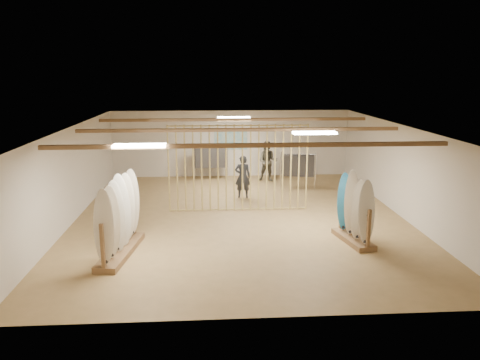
{
  "coord_description": "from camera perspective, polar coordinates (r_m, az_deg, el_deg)",
  "views": [
    {
      "loc": [
        -0.9,
        -13.7,
        4.39
      ],
      "look_at": [
        0.0,
        0.0,
        1.2
      ],
      "focal_mm": 35.0,
      "sensor_mm": 36.0,
      "label": 1
    }
  ],
  "objects": [
    {
      "name": "bamboo_partition",
      "position": [
        14.84,
        -0.2,
        1.45
      ],
      "size": [
        4.45,
        0.05,
        2.78
      ],
      "color": "tan",
      "rests_on": "ground"
    },
    {
      "name": "clothing_rack_b",
      "position": [
        17.89,
        7.1,
        1.75
      ],
      "size": [
        1.28,
        0.55,
        1.39
      ],
      "rotation": [
        0.0,
        0.0,
        -0.2
      ],
      "color": "silver",
      "rests_on": "floor"
    },
    {
      "name": "floor",
      "position": [
        14.42,
        -0.0,
        -4.65
      ],
      "size": [
        12.0,
        12.0,
        0.0
      ],
      "primitive_type": "plane",
      "color": "#A3814F",
      "rests_on": "ground"
    },
    {
      "name": "wall_front",
      "position": [
        8.31,
        2.73,
        -8.02
      ],
      "size": [
        12.0,
        0.0,
        12.0
      ],
      "primitive_type": "plane",
      "rotation": [
        -1.57,
        0.0,
        0.0
      ],
      "color": "beige",
      "rests_on": "ground"
    },
    {
      "name": "rack_right",
      "position": [
        12.63,
        13.75,
        -4.69
      ],
      "size": [
        0.8,
        1.64,
        1.83
      ],
      "rotation": [
        0.0,
        0.0,
        0.2
      ],
      "color": "brown",
      "rests_on": "floor"
    },
    {
      "name": "wall_left",
      "position": [
        14.61,
        -19.96,
        0.47
      ],
      "size": [
        0.0,
        12.0,
        12.0
      ],
      "primitive_type": "plane",
      "rotation": [
        1.57,
        0.0,
        1.57
      ],
      "color": "beige",
      "rests_on": "ground"
    },
    {
      "name": "ceiling",
      "position": [
        13.82,
        -0.0,
        6.47
      ],
      "size": [
        12.0,
        12.0,
        0.0
      ],
      "primitive_type": "plane",
      "rotation": [
        3.14,
        0.0,
        0.0
      ],
      "color": "gray",
      "rests_on": "ground"
    },
    {
      "name": "wall_right",
      "position": [
        15.21,
        19.15,
        1.01
      ],
      "size": [
        0.0,
        12.0,
        12.0
      ],
      "primitive_type": "plane",
      "rotation": [
        1.57,
        0.0,
        -1.57
      ],
      "color": "beige",
      "rests_on": "ground"
    },
    {
      "name": "rack_left",
      "position": [
        11.81,
        -14.48,
        -5.74
      ],
      "size": [
        0.86,
        2.46,
        1.95
      ],
      "rotation": [
        0.0,
        0.0,
        -0.14
      ],
      "color": "brown",
      "rests_on": "floor"
    },
    {
      "name": "light_panels",
      "position": [
        13.83,
        -0.0,
        6.23
      ],
      "size": [
        1.2,
        0.35,
        0.06
      ],
      "primitive_type": "cube",
      "color": "white",
      "rests_on": "ground"
    },
    {
      "name": "shopper_b",
      "position": [
        19.04,
        3.42,
        2.59
      ],
      "size": [
        1.03,
        0.88,
        1.87
      ],
      "primitive_type": "imported",
      "rotation": [
        0.0,
        0.0,
        -0.21
      ],
      "color": "#3F3C31",
      "rests_on": "floor"
    },
    {
      "name": "poster",
      "position": [
        19.9,
        -1.13,
        5.02
      ],
      "size": [
        1.4,
        0.03,
        0.9
      ],
      "primitive_type": "cube",
      "color": "teal",
      "rests_on": "ground"
    },
    {
      "name": "wall_back",
      "position": [
        19.95,
        -1.13,
        4.45
      ],
      "size": [
        12.0,
        0.0,
        12.0
      ],
      "primitive_type": "plane",
      "rotation": [
        1.57,
        0.0,
        0.0
      ],
      "color": "beige",
      "rests_on": "ground"
    },
    {
      "name": "shopper_a",
      "position": [
        16.53,
        0.33,
        0.76
      ],
      "size": [
        0.66,
        0.47,
        1.72
      ],
      "primitive_type": "imported",
      "rotation": [
        0.0,
        0.0,
        3.06
      ],
      "color": "#24252B",
      "rests_on": "floor"
    },
    {
      "name": "ceiling_slats",
      "position": [
        13.83,
        -0.0,
        6.14
      ],
      "size": [
        9.5,
        6.12,
        0.1
      ],
      "primitive_type": "cube",
      "color": "brown",
      "rests_on": "ground"
    },
    {
      "name": "clothing_rack_a",
      "position": [
        19.27,
        -3.64,
        2.76
      ],
      "size": [
        1.36,
        0.47,
        1.46
      ],
      "rotation": [
        0.0,
        0.0,
        0.1
      ],
      "color": "silver",
      "rests_on": "floor"
    }
  ]
}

